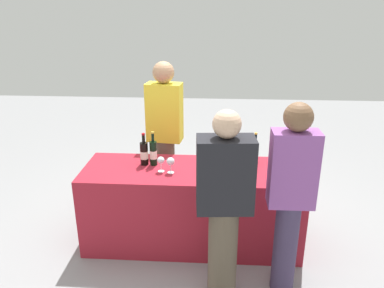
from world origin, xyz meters
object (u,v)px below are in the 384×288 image
object	(u,v)px
wine_bottle_0	(144,153)
server_pouring	(165,132)
wine_bottle_3	(236,155)
wine_bottle_4	(255,153)
wine_glass_2	(204,165)
wine_bottle_1	(153,153)
guest_1	(291,194)
guest_0	(224,202)
wine_bottle_2	(220,152)
wine_glass_1	(171,162)
wine_glass_0	(161,161)

from	to	relation	value
wine_bottle_0	server_pouring	distance (m)	0.57
wine_bottle_3	wine_bottle_4	bearing A→B (deg)	24.10
wine_bottle_0	wine_glass_2	bearing A→B (deg)	-21.26
wine_bottle_0	wine_bottle_3	xyz separation A→B (m)	(0.87, 0.02, -0.00)
wine_bottle_1	server_pouring	distance (m)	0.56
wine_bottle_1	wine_glass_2	distance (m)	0.54
wine_bottle_3	guest_1	size ratio (longest dim) A/B	0.19
wine_bottle_3	guest_0	bearing A→B (deg)	-98.96
wine_bottle_2	server_pouring	size ratio (longest dim) A/B	0.20
guest_1	wine_glass_1	bearing A→B (deg)	151.46
wine_bottle_4	wine_glass_0	xyz separation A→B (m)	(-0.87, -0.25, -0.00)
wine_bottle_1	guest_1	size ratio (longest dim) A/B	0.21
wine_glass_1	server_pouring	bearing A→B (deg)	101.28
wine_bottle_4	wine_bottle_1	bearing A→B (deg)	-174.06
wine_bottle_0	wine_bottle_3	bearing A→B (deg)	1.11
wine_bottle_0	wine_bottle_3	distance (m)	0.87
wine_glass_0	server_pouring	world-z (taller)	server_pouring
server_pouring	wine_bottle_0	bearing A→B (deg)	84.81
guest_1	wine_glass_2	bearing A→B (deg)	144.40
guest_1	wine_bottle_0	bearing A→B (deg)	150.33
wine_bottle_1	server_pouring	xyz separation A→B (m)	(0.04, 0.56, 0.02)
wine_bottle_1	guest_0	world-z (taller)	guest_0
wine_glass_1	wine_glass_2	size ratio (longest dim) A/B	1.06
wine_bottle_1	wine_glass_1	xyz separation A→B (m)	(0.18, -0.17, -0.01)
wine_bottle_2	server_pouring	xyz separation A→B (m)	(-0.59, 0.50, 0.02)
wine_bottle_1	guest_1	distance (m)	1.35
wine_bottle_0	guest_1	bearing A→B (deg)	-29.08
wine_bottle_4	wine_glass_2	distance (m)	0.57
wine_glass_0	wine_bottle_4	bearing A→B (deg)	16.09
wine_bottle_0	guest_1	distance (m)	1.43
wine_bottle_1	guest_1	world-z (taller)	guest_1
wine_bottle_3	wine_bottle_0	bearing A→B (deg)	-178.89
wine_bottle_4	wine_glass_1	world-z (taller)	wine_bottle_4
wine_bottle_0	guest_1	world-z (taller)	guest_1
wine_bottle_4	wine_glass_2	bearing A→B (deg)	-145.62
wine_bottle_2	server_pouring	distance (m)	0.77
wine_bottle_4	guest_0	world-z (taller)	guest_0
wine_bottle_1	server_pouring	size ratio (longest dim) A/B	0.20
wine_glass_0	wine_bottle_2	bearing A→B (deg)	21.67
wine_bottle_4	wine_glass_2	size ratio (longest dim) A/B	2.20
wine_bottle_0	wine_bottle_4	bearing A→B (deg)	5.29
wine_glass_1	server_pouring	xyz separation A→B (m)	(-0.15, 0.74, 0.04)
wine_bottle_2	wine_glass_1	bearing A→B (deg)	-151.98
wine_glass_0	server_pouring	size ratio (longest dim) A/B	0.09
wine_glass_1	guest_0	size ratio (longest dim) A/B	0.10
wine_glass_2	guest_1	size ratio (longest dim) A/B	0.09
wine_bottle_0	wine_bottle_3	world-z (taller)	wine_bottle_0
wine_bottle_4	wine_glass_0	size ratio (longest dim) A/B	2.12
wine_bottle_2	wine_glass_2	world-z (taller)	wine_bottle_2
wine_glass_0	wine_bottle_3	bearing A→B (deg)	13.88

